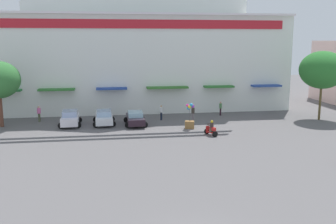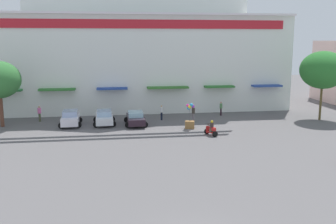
{
  "view_description": "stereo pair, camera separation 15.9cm",
  "coord_description": "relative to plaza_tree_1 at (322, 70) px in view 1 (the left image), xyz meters",
  "views": [
    {
      "loc": [
        -3.38,
        -14.41,
        8.61
      ],
      "look_at": [
        1.66,
        18.99,
        2.29
      ],
      "focal_mm": 41.12,
      "sensor_mm": 36.0,
      "label": 1
    },
    {
      "loc": [
        -3.22,
        -14.44,
        8.61
      ],
      "look_at": [
        1.66,
        18.99,
        2.29
      ],
      "focal_mm": 41.12,
      "sensor_mm": 36.0,
      "label": 2
    }
  ],
  "objects": [
    {
      "name": "ground_plane",
      "position": [
        -19.24,
        -11.07,
        -5.46
      ],
      "size": [
        128.0,
        128.0,
        0.0
      ],
      "primitive_type": "plane",
      "color": "#5C595A"
    },
    {
      "name": "colonial_building",
      "position": [
        -19.24,
        11.22,
        4.08
      ],
      "size": [
        37.17,
        14.56,
        21.39
      ],
      "color": "white",
      "rests_on": "ground"
    },
    {
      "name": "plaza_tree_1",
      "position": [
        0.0,
        0.0,
        0.0
      ],
      "size": [
        4.85,
        5.0,
        7.5
      ],
      "color": "brown",
      "rests_on": "ground"
    },
    {
      "name": "parked_car_0",
      "position": [
        -26.78,
        1.02,
        -4.68
      ],
      "size": [
        2.38,
        4.13,
        1.57
      ],
      "color": "silver",
      "rests_on": "ground"
    },
    {
      "name": "parked_car_1",
      "position": [
        -23.36,
        1.0,
        -4.71
      ],
      "size": [
        2.38,
        4.02,
        1.5
      ],
      "color": "silver",
      "rests_on": "ground"
    },
    {
      "name": "parked_car_2",
      "position": [
        -20.17,
        0.34,
        -4.75
      ],
      "size": [
        2.32,
        4.19,
        1.39
      ],
      "color": "#2A1C26",
      "rests_on": "ground"
    },
    {
      "name": "scooter_rider_1",
      "position": [
        -13.6,
        -5.18,
        -4.86
      ],
      "size": [
        1.01,
        1.52,
        1.45
      ],
      "color": "black",
      "rests_on": "ground"
    },
    {
      "name": "pedestrian_0",
      "position": [
        -17.2,
        2.4,
        -4.52
      ],
      "size": [
        0.35,
        0.35,
        1.64
      ],
      "color": "black",
      "rests_on": "ground"
    },
    {
      "name": "pedestrian_1",
      "position": [
        -30.25,
        3.49,
        -4.49
      ],
      "size": [
        0.53,
        0.53,
        1.72
      ],
      "color": "#4F5339",
      "rests_on": "ground"
    },
    {
      "name": "pedestrian_2",
      "position": [
        -10.05,
        3.96,
        -4.52
      ],
      "size": [
        0.4,
        0.4,
        1.63
      ],
      "color": "black",
      "rests_on": "ground"
    },
    {
      "name": "pedestrian_3",
      "position": [
        -13.87,
        1.37,
        -4.5
      ],
      "size": [
        0.47,
        0.47,
        1.68
      ],
      "color": "slate",
      "rests_on": "ground"
    },
    {
      "name": "balloon_vendor_cart",
      "position": [
        -14.95,
        -2.06,
        -4.41
      ],
      "size": [
        1.02,
        0.81,
        2.57
      ],
      "color": "olive",
      "rests_on": "ground"
    }
  ]
}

